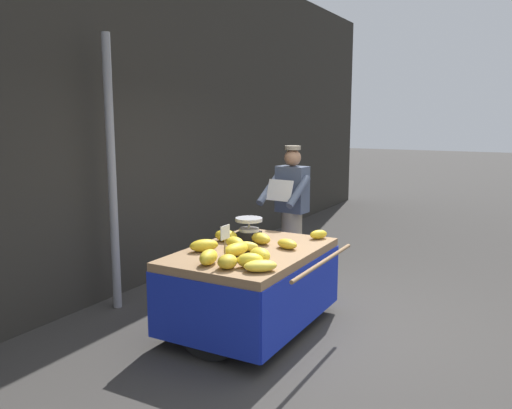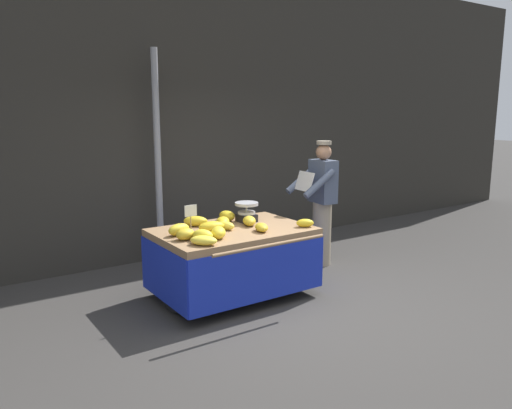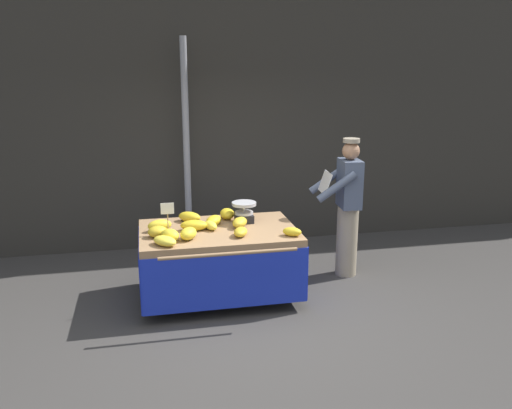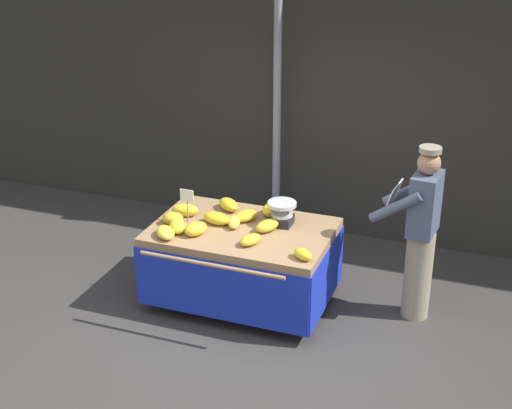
# 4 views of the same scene
# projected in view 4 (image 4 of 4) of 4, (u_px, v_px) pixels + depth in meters

# --- Properties ---
(ground_plane) EXTENTS (60.00, 60.00, 0.00)m
(ground_plane) POSITION_uv_depth(u_px,v_px,m) (245.00, 351.00, 6.55)
(ground_plane) COLOR #383533
(back_wall) EXTENTS (16.00, 0.24, 4.31)m
(back_wall) POSITION_uv_depth(u_px,v_px,m) (334.00, 49.00, 8.08)
(back_wall) COLOR #2D2B26
(back_wall) RESTS_ON ground
(street_pole) EXTENTS (0.09, 0.09, 2.92)m
(street_pole) POSITION_uv_depth(u_px,v_px,m) (277.00, 115.00, 8.18)
(street_pole) COLOR gray
(street_pole) RESTS_ON ground
(banana_cart) EXTENTS (1.73, 1.34, 0.80)m
(banana_cart) POSITION_uv_depth(u_px,v_px,m) (242.00, 248.00, 7.10)
(banana_cart) COLOR #93704C
(banana_cart) RESTS_ON ground
(weighing_scale) EXTENTS (0.28, 0.28, 0.24)m
(weighing_scale) POSITION_uv_depth(u_px,v_px,m) (282.00, 213.00, 7.05)
(weighing_scale) COLOR black
(weighing_scale) RESTS_ON banana_cart
(price_sign) EXTENTS (0.14, 0.01, 0.34)m
(price_sign) POSITION_uv_depth(u_px,v_px,m) (187.00, 199.00, 7.05)
(price_sign) COLOR #997A51
(price_sign) RESTS_ON banana_cart
(banana_bunch_0) EXTENTS (0.21, 0.27, 0.09)m
(banana_bunch_0) POSITION_uv_depth(u_px,v_px,m) (250.00, 240.00, 6.69)
(banana_bunch_0) COLOR gold
(banana_bunch_0) RESTS_ON banana_cart
(banana_bunch_1) EXTENTS (0.25, 0.27, 0.12)m
(banana_bunch_1) POSITION_uv_depth(u_px,v_px,m) (177.00, 226.00, 6.92)
(banana_bunch_1) COLOR yellow
(banana_bunch_1) RESTS_ON banana_cart
(banana_bunch_2) EXTENTS (0.31, 0.30, 0.12)m
(banana_bunch_2) POSITION_uv_depth(u_px,v_px,m) (229.00, 205.00, 7.39)
(banana_bunch_2) COLOR gold
(banana_bunch_2) RESTS_ON banana_cart
(banana_bunch_3) EXTENTS (0.25, 0.30, 0.11)m
(banana_bunch_3) POSITION_uv_depth(u_px,v_px,m) (267.00, 226.00, 6.94)
(banana_bunch_3) COLOR gold
(banana_bunch_3) RESTS_ON banana_cart
(banana_bunch_4) EXTENTS (0.31, 0.32, 0.10)m
(banana_bunch_4) POSITION_uv_depth(u_px,v_px,m) (165.00, 232.00, 6.83)
(banana_bunch_4) COLOR yellow
(banana_bunch_4) RESTS_ON banana_cart
(banana_bunch_5) EXTENTS (0.25, 0.28, 0.13)m
(banana_bunch_5) POSITION_uv_depth(u_px,v_px,m) (196.00, 229.00, 6.86)
(banana_bunch_5) COLOR yellow
(banana_bunch_5) RESTS_ON banana_cart
(banana_bunch_6) EXTENTS (0.26, 0.29, 0.11)m
(banana_bunch_6) POSITION_uv_depth(u_px,v_px,m) (246.00, 216.00, 7.15)
(banana_bunch_6) COLOR gold
(banana_bunch_6) RESTS_ON banana_cart
(banana_bunch_7) EXTENTS (0.23, 0.21, 0.09)m
(banana_bunch_7) POSITION_uv_depth(u_px,v_px,m) (303.00, 254.00, 6.43)
(banana_bunch_7) COLOR gold
(banana_bunch_7) RESTS_ON banana_cart
(banana_bunch_8) EXTENTS (0.32, 0.20, 0.12)m
(banana_bunch_8) POSITION_uv_depth(u_px,v_px,m) (217.00, 218.00, 7.09)
(banana_bunch_8) COLOR gold
(banana_bunch_8) RESTS_ON banana_cart
(banana_bunch_9) EXTENTS (0.23, 0.20, 0.12)m
(banana_bunch_9) POSITION_uv_depth(u_px,v_px,m) (173.00, 218.00, 7.08)
(banana_bunch_9) COLOR gold
(banana_bunch_9) RESTS_ON banana_cart
(banana_bunch_10) EXTENTS (0.18, 0.26, 0.12)m
(banana_bunch_10) POSITION_uv_depth(u_px,v_px,m) (271.00, 209.00, 7.28)
(banana_bunch_10) COLOR gold
(banana_bunch_10) RESTS_ON banana_cart
(banana_bunch_11) EXTENTS (0.18, 0.26, 0.09)m
(banana_bunch_11) POSITION_uv_depth(u_px,v_px,m) (234.00, 222.00, 7.04)
(banana_bunch_11) COLOR yellow
(banana_bunch_11) RESTS_ON banana_cart
(banana_bunch_12) EXTENTS (0.29, 0.19, 0.13)m
(banana_bunch_12) POSITION_uv_depth(u_px,v_px,m) (185.00, 210.00, 7.25)
(banana_bunch_12) COLOR yellow
(banana_bunch_12) RESTS_ON banana_cart
(vendor_person) EXTENTS (0.61, 0.55, 1.71)m
(vendor_person) POSITION_uv_depth(u_px,v_px,m) (420.00, 233.00, 6.76)
(vendor_person) COLOR gray
(vendor_person) RESTS_ON ground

